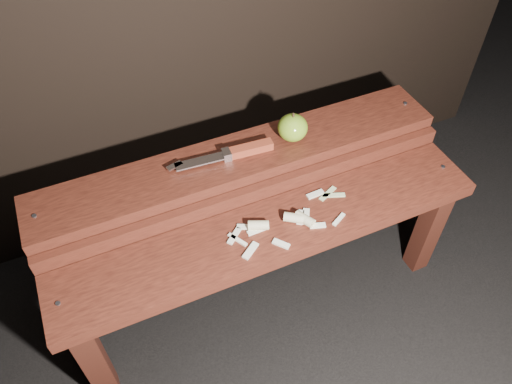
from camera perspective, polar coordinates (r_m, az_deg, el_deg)
name	(u,v)px	position (r m, az deg, el deg)	size (l,w,h in m)	color
ground	(263,294)	(1.70, 0.84, -11.63)	(60.00, 60.00, 0.00)	black
bench_front_tier	(274,245)	(1.38, 2.06, -6.11)	(1.20, 0.20, 0.42)	#35140D
bench_rear_tier	(241,176)	(1.47, -1.69, 1.84)	(1.20, 0.21, 0.50)	#35140D
apple	(293,128)	(1.43, 4.21, 7.35)	(0.09, 0.09, 0.09)	olive
knife	(238,152)	(1.40, -2.06, 4.61)	(0.31, 0.06, 0.03)	maroon
apple_scraps	(286,221)	(1.33, 3.43, -3.37)	(0.37, 0.15, 0.03)	beige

